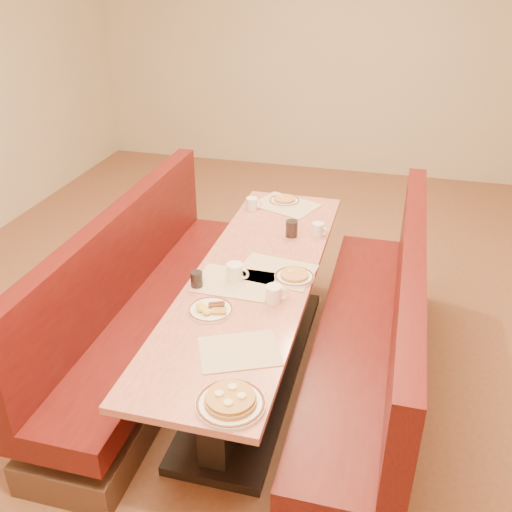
% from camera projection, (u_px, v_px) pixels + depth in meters
% --- Properties ---
extents(ground, '(8.00, 8.00, 0.00)m').
position_uv_depth(ground, '(255.00, 372.00, 3.75)').
color(ground, '#9E6647').
rests_on(ground, ground).
extents(room_envelope, '(6.04, 8.04, 2.82)m').
position_uv_depth(room_envelope, '(254.00, 68.00, 2.82)').
color(room_envelope, beige).
rests_on(room_envelope, ground).
extents(diner_table, '(0.70, 2.50, 0.75)m').
position_uv_depth(diner_table, '(255.00, 325.00, 3.57)').
color(diner_table, black).
rests_on(diner_table, ground).
extents(booth_left, '(0.55, 2.50, 1.05)m').
position_uv_depth(booth_left, '(147.00, 310.00, 3.74)').
color(booth_left, '#4C3326').
rests_on(booth_left, ground).
extents(booth_right, '(0.55, 2.50, 1.05)m').
position_uv_depth(booth_right, '(373.00, 345.00, 3.41)').
color(booth_right, '#4C3326').
rests_on(booth_right, ground).
extents(placemat_near_left, '(0.44, 0.33, 0.00)m').
position_uv_depth(placemat_near_left, '(234.00, 282.00, 3.29)').
color(placemat_near_left, beige).
rests_on(placemat_near_left, diner_table).
extents(placemat_near_right, '(0.46, 0.42, 0.00)m').
position_uv_depth(placemat_near_right, '(239.00, 351.00, 2.73)').
color(placemat_near_right, beige).
rests_on(placemat_near_right, diner_table).
extents(placemat_far_left, '(0.53, 0.47, 0.00)m').
position_uv_depth(placemat_far_left, '(286.00, 205.00, 4.27)').
color(placemat_far_left, beige).
rests_on(placemat_far_left, diner_table).
extents(placemat_far_right, '(0.48, 0.38, 0.00)m').
position_uv_depth(placemat_far_right, '(276.00, 271.00, 3.40)').
color(placemat_far_right, beige).
rests_on(placemat_far_right, diner_table).
extents(pancake_plate, '(0.30, 0.30, 0.07)m').
position_uv_depth(pancake_plate, '(231.00, 402.00, 2.40)').
color(pancake_plate, white).
rests_on(pancake_plate, diner_table).
extents(eggs_plate, '(0.24, 0.24, 0.05)m').
position_uv_depth(eggs_plate, '(210.00, 309.00, 3.02)').
color(eggs_plate, white).
rests_on(eggs_plate, diner_table).
extents(extra_plate_mid, '(0.23, 0.23, 0.05)m').
position_uv_depth(extra_plate_mid, '(294.00, 276.00, 3.33)').
color(extra_plate_mid, white).
rests_on(extra_plate_mid, diner_table).
extents(extra_plate_far, '(0.23, 0.23, 0.05)m').
position_uv_depth(extra_plate_far, '(284.00, 200.00, 4.32)').
color(extra_plate_far, white).
rests_on(extra_plate_far, diner_table).
extents(coffee_mug_a, '(0.13, 0.09, 0.10)m').
position_uv_depth(coffee_mug_a, '(274.00, 294.00, 3.10)').
color(coffee_mug_a, white).
rests_on(coffee_mug_a, diner_table).
extents(coffee_mug_b, '(0.14, 0.10, 0.10)m').
position_uv_depth(coffee_mug_b, '(235.00, 272.00, 3.30)').
color(coffee_mug_b, white).
rests_on(coffee_mug_b, diner_table).
extents(coffee_mug_c, '(0.11, 0.08, 0.09)m').
position_uv_depth(coffee_mug_c, '(318.00, 229.00, 3.81)').
color(coffee_mug_c, white).
rests_on(coffee_mug_c, diner_table).
extents(coffee_mug_d, '(0.12, 0.08, 0.09)m').
position_uv_depth(coffee_mug_d, '(252.00, 204.00, 4.19)').
color(coffee_mug_d, white).
rests_on(coffee_mug_d, diner_table).
extents(soda_tumbler_near, '(0.07, 0.07, 0.10)m').
position_uv_depth(soda_tumbler_near, '(197.00, 280.00, 3.23)').
color(soda_tumbler_near, black).
rests_on(soda_tumbler_near, diner_table).
extents(soda_tumbler_mid, '(0.08, 0.08, 0.11)m').
position_uv_depth(soda_tumbler_mid, '(292.00, 229.00, 3.80)').
color(soda_tumbler_mid, black).
rests_on(soda_tumbler_mid, diner_table).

